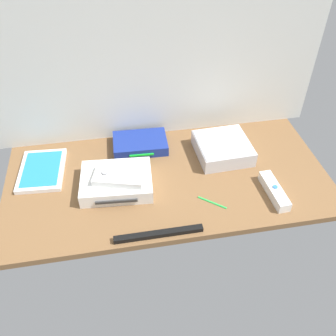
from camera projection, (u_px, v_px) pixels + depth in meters
ground_plane at (168, 180)px, 116.11cm from camera, size 100.00×48.00×2.00cm
back_wall at (154, 46)px, 112.05cm from camera, size 110.00×1.20×64.00cm
game_console at (117, 182)px, 110.92cm from camera, size 22.18×17.73×4.40cm
mini_computer at (223, 148)px, 122.19cm from camera, size 17.68×17.68×5.30cm
game_case at (42, 170)px, 116.85cm from camera, size 14.86×19.88×1.56cm
network_router at (140, 143)px, 125.48cm from camera, size 18.45×12.90×3.40cm
remote_wand at (274, 191)px, 108.98cm from camera, size 4.27×14.95×3.40cm
remote_classic_pad at (119, 176)px, 107.96cm from camera, size 16.03×11.60×2.40cm
sensor_bar at (159, 234)px, 98.21cm from camera, size 24.01×1.89×1.40cm
stylus_pen at (212, 202)px, 107.26cm from camera, size 7.37×6.30×0.70cm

